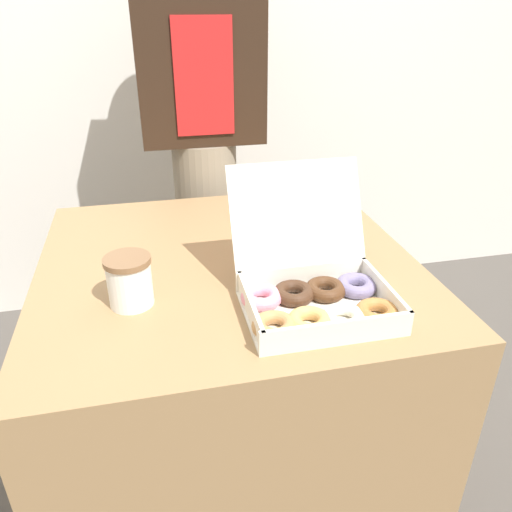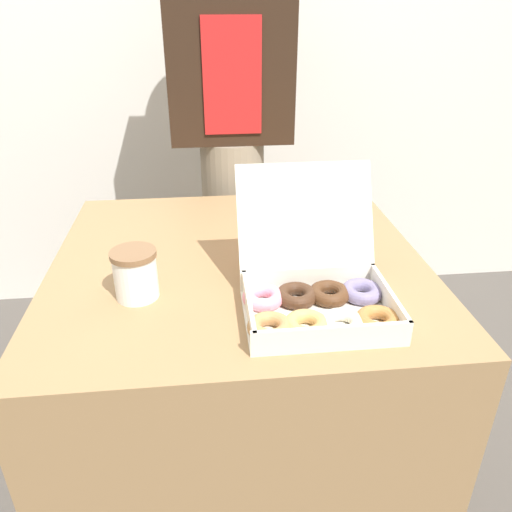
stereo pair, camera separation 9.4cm
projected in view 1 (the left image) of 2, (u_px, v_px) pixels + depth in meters
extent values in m
plane|color=#4C4742|center=(234.00, 464.00, 1.54)|extent=(14.00, 14.00, 0.00)
cube|color=#99754C|center=(231.00, 374.00, 1.38)|extent=(0.90, 0.88, 0.72)
cube|color=white|center=(317.00, 312.00, 1.01)|extent=(0.29, 0.22, 0.01)
cube|color=white|center=(248.00, 309.00, 0.97)|extent=(0.01, 0.22, 0.05)
cube|color=white|center=(384.00, 292.00, 1.02)|extent=(0.01, 0.22, 0.05)
cube|color=white|center=(338.00, 332.00, 0.90)|extent=(0.29, 0.01, 0.05)
cube|color=white|center=(302.00, 274.00, 1.09)|extent=(0.29, 0.01, 0.05)
cube|color=white|center=(297.00, 213.00, 1.08)|extent=(0.29, 0.11, 0.20)
torus|color=#B27F4C|center=(274.00, 326.00, 0.93)|extent=(0.10, 0.10, 0.03)
torus|color=pink|center=(262.00, 297.00, 1.02)|extent=(0.12, 0.12, 0.03)
torus|color=tan|center=(310.00, 321.00, 0.95)|extent=(0.12, 0.12, 0.03)
torus|color=#422819|center=(294.00, 293.00, 1.04)|extent=(0.12, 0.12, 0.03)
torus|color=silver|center=(344.00, 317.00, 0.96)|extent=(0.10, 0.10, 0.03)
torus|color=#4C2D19|center=(325.00, 289.00, 1.05)|extent=(0.09, 0.09, 0.03)
torus|color=#A87038|center=(377.00, 312.00, 0.97)|extent=(0.09, 0.09, 0.03)
torus|color=slate|center=(356.00, 286.00, 1.06)|extent=(0.11, 0.11, 0.03)
cylinder|color=white|center=(130.00, 284.00, 1.02)|extent=(0.09, 0.09, 0.10)
cylinder|color=brown|center=(127.00, 260.00, 0.99)|extent=(0.10, 0.10, 0.01)
cylinder|color=gray|center=(209.00, 252.00, 1.89)|extent=(0.22, 0.22, 0.85)
cube|color=black|center=(199.00, 56.00, 1.57)|extent=(0.40, 0.18, 0.54)
cube|color=red|center=(204.00, 78.00, 1.51)|extent=(0.18, 0.01, 0.35)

